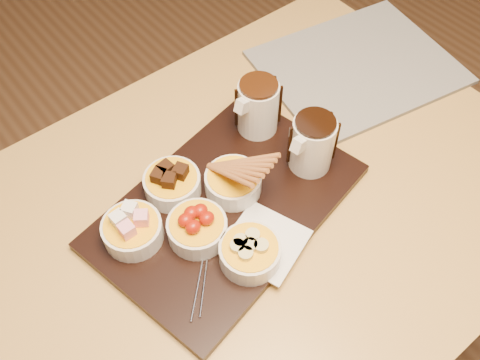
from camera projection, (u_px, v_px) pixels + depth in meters
ground at (235, 358)px, 1.54m from camera, size 5.00×5.00×0.00m
dining_table at (233, 246)px, 1.02m from camera, size 1.20×0.80×0.75m
serving_board at (227, 206)px, 0.94m from camera, size 0.51×0.39×0.02m
napkin at (265, 242)px, 0.89m from camera, size 0.15×0.15×0.00m
bowl_marshmallows at (133, 231)px, 0.88m from camera, size 0.10×0.10×0.04m
bowl_cake at (172, 184)px, 0.93m from camera, size 0.10×0.10×0.04m
bowl_strawberries at (197, 229)px, 0.88m from camera, size 0.10×0.10×0.04m
bowl_biscotti at (233, 183)px, 0.94m from camera, size 0.10×0.10×0.04m
bowl_bananas at (250, 253)px, 0.85m from camera, size 0.10×0.10×0.04m
pitcher_dark_chocolate at (312, 144)px, 0.94m from camera, size 0.09×0.09×0.11m
pitcher_milk_chocolate at (258, 107)px, 1.00m from camera, size 0.09×0.09×0.11m
fondue_skewers at (205, 246)px, 0.88m from camera, size 0.20×0.21×0.01m
newspaper at (358, 67)px, 1.16m from camera, size 0.45×0.39×0.01m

